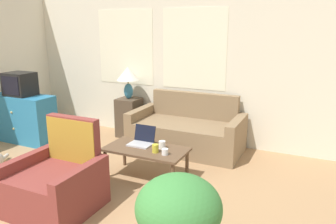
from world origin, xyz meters
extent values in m
cube|color=silver|center=(0.00, 3.53, 1.30)|extent=(6.21, 0.05, 2.60)
cube|color=white|center=(-0.73, 3.51, 1.55)|extent=(1.10, 0.01, 1.30)
cube|color=white|center=(0.57, 3.51, 1.55)|extent=(1.10, 0.01, 1.30)
cube|color=#846B4C|center=(0.65, 3.02, 0.22)|extent=(1.47, 0.86, 0.45)
cube|color=#846B4C|center=(0.65, 3.39, 0.43)|extent=(1.47, 0.12, 0.86)
cube|color=#846B4C|center=(-0.15, 3.02, 0.30)|extent=(0.14, 0.86, 0.60)
cube|color=#846B4C|center=(1.45, 3.02, 0.30)|extent=(0.14, 0.86, 0.60)
cube|color=brown|center=(0.06, 0.78, 0.22)|extent=(0.66, 0.80, 0.43)
cube|color=brown|center=(0.06, 1.13, 0.47)|extent=(0.66, 0.10, 0.94)
cube|color=brown|center=(-0.32, 0.78, 0.28)|extent=(0.10, 0.80, 0.55)
cube|color=brown|center=(0.44, 0.78, 0.28)|extent=(0.10, 0.80, 0.55)
cube|color=#A87F28|center=(0.06, 1.08, 0.58)|extent=(0.64, 0.01, 0.68)
cube|color=teal|center=(-2.00, 2.25, 0.40)|extent=(1.11, 0.44, 0.80)
sphere|color=tan|center=(-2.00, 2.02, 0.56)|extent=(0.04, 0.04, 0.04)
sphere|color=tan|center=(-2.00, 2.02, 0.28)|extent=(0.04, 0.04, 0.04)
cube|color=black|center=(-2.00, 2.25, 0.99)|extent=(0.45, 0.37, 0.38)
cube|color=black|center=(-2.00, 2.06, 0.99)|extent=(0.37, 0.01, 0.30)
cube|color=#4C3D2D|center=(-0.53, 3.24, 0.34)|extent=(0.38, 0.38, 0.68)
ellipsoid|color=teal|center=(-0.53, 3.24, 0.82)|extent=(0.16, 0.16, 0.27)
cylinder|color=tan|center=(-0.53, 3.24, 0.98)|extent=(0.02, 0.02, 0.06)
cone|color=white|center=(-0.53, 3.24, 1.12)|extent=(0.39, 0.39, 0.23)
cube|color=brown|center=(0.57, 1.87, 0.39)|extent=(1.05, 0.55, 0.03)
cylinder|color=brown|center=(0.09, 1.65, 0.19)|extent=(0.04, 0.04, 0.37)
cylinder|color=brown|center=(1.04, 1.65, 0.19)|extent=(0.04, 0.04, 0.37)
cylinder|color=brown|center=(0.09, 2.09, 0.19)|extent=(0.04, 0.04, 0.37)
cylinder|color=brown|center=(1.04, 2.09, 0.19)|extent=(0.04, 0.04, 0.37)
cube|color=#B7B7BC|center=(0.45, 1.93, 0.41)|extent=(0.30, 0.22, 0.02)
cube|color=black|center=(0.45, 2.07, 0.53)|extent=(0.30, 0.07, 0.21)
cylinder|color=gold|center=(0.74, 1.79, 0.46)|extent=(0.08, 0.08, 0.10)
cylinder|color=white|center=(0.88, 1.78, 0.44)|extent=(0.08, 0.08, 0.08)
cylinder|color=white|center=(0.76, 1.95, 0.45)|extent=(0.09, 0.09, 0.10)
ellipsoid|color=#3D843D|center=(1.56, 0.62, 0.49)|extent=(0.71, 0.71, 0.53)
cylinder|color=#B7AD9E|center=(-1.58, 1.47, 0.05)|extent=(0.13, 0.20, 0.05)
camera|label=1|loc=(2.48, -1.55, 1.89)|focal=35.00mm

